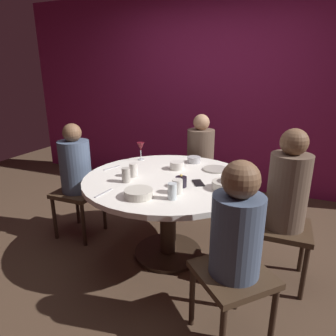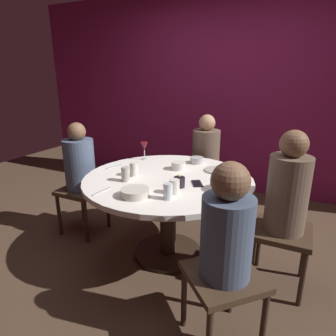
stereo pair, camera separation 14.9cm
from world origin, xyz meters
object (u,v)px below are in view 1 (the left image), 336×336
Objects in this scene: seated_diner_right at (287,193)px; seated_diner_front_right at (236,235)px; dinner_plate at (216,169)px; cell_phone at (198,183)px; cup_near_candle at (134,170)px; cup_by_right_diner at (234,175)px; bowl_small_white at (224,185)px; seated_diner_left at (76,169)px; candle_holder at (181,182)px; bowl_salad_center at (139,193)px; cup_far_edge at (172,191)px; bowl_serving_large at (194,160)px; bowl_sauce_side at (177,165)px; wine_glass at (141,147)px; cup_center_front at (126,175)px; cup_by_left_diner at (177,186)px; seated_diner_back at (200,153)px.

seated_diner_front_right is (-0.25, -0.67, -0.03)m from seated_diner_right.
cell_phone is (-0.05, -0.38, -0.00)m from dinner_plate.
cup_near_candle reaches higher than cup_by_right_diner.
bowl_small_white is 1.71× the size of cup_by_right_diner.
dinner_plate is at bearing -29.40° from seated_diner_right.
seated_diner_left is 1.13m from candle_holder.
candle_holder is 0.36m from bowl_salad_center.
seated_diner_left reaches higher than candle_holder.
bowl_salad_center is at bearing -166.42° from cup_far_edge.
cup_by_right_diner reaches higher than bowl_serving_large.
seated_diner_right is 0.77m from candle_holder.
bowl_sauce_side is 1.11× the size of cup_near_candle.
cup_by_right_diner is at bearing -13.39° from bowl_sauce_side.
candle_holder is at bearing -9.03° from cup_near_candle.
bowl_small_white is at bearing -54.60° from bowl_serving_large.
candle_holder is 0.24m from cup_far_edge.
cell_phone is 0.70× the size of bowl_salad_center.
wine_glass reaches higher than candle_holder.
candle_holder is at bearing -162.36° from cell_phone.
seated_diner_right is 0.96m from bowl_sauce_side.
bowl_small_white is at bearing 13.81° from candle_holder.
cup_center_front is at bearing -136.18° from dinner_plate.
seated_diner_left is 1.22m from cell_phone.
bowl_serving_large is at bearing 98.45° from candle_holder.
seated_diner_right is 11.41× the size of cup_by_right_diner.
seated_diner_left is 0.65m from wine_glass.
seated_diner_front_right is 0.62m from cup_by_left_diner.
dinner_plate is 0.35m from bowl_sauce_side.
seated_diner_left is at bearing -166.14° from bowl_sauce_side.
candle_holder is at bearing -143.08° from cup_by_right_diner.
candle_holder is 0.43m from bowl_sauce_side.
bowl_salad_center reaches higher than dinner_plate.
bowl_serving_large is at bearing 98.29° from cup_by_left_diner.
seated_diner_front_right is 5.65× the size of bowl_salad_center.
bowl_sauce_side is (-0.93, 0.23, 0.03)m from seated_diner_right.
seated_diner_back reaches higher than dinner_plate.
cup_near_candle is at bearing -144.36° from dinner_plate.
bowl_small_white is 1.57× the size of cup_near_candle.
seated_diner_back is 1.41m from cup_far_edge.
candle_holder is 0.45m from cup_near_candle.
cell_phone is 0.21m from bowl_small_white.
dinner_plate is at bearing 65.58° from bowl_salad_center.
cup_far_edge is at bearing 7.90° from seated_diner_back.
cup_far_edge reaches higher than cup_by_left_diner.
seated_diner_front_right is 9.88× the size of cup_far_edge.
cup_by_right_diner is (0.04, 0.19, 0.02)m from bowl_small_white.
cup_near_candle is at bearing -70.03° from wine_glass.
seated_diner_right is 5.28× the size of dinner_plate.
bowl_small_white is (0.16, -0.42, 0.02)m from dinner_plate.
seated_diner_right is at bearing -15.67° from wine_glass.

